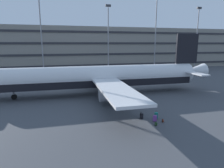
{
  "coord_description": "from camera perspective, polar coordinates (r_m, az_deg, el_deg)",
  "views": [
    {
      "loc": [
        -6.56,
        -34.84,
        9.39
      ],
      "look_at": [
        1.6,
        -4.89,
        3.0
      ],
      "focal_mm": 31.55,
      "sensor_mm": 36.0,
      "label": 1
    }
  ],
  "objects": [
    {
      "name": "light_mast_far_right",
      "position": [
        82.34,
        23.42,
        13.18
      ],
      "size": [
        1.8,
        0.5,
        22.5
      ],
      "color": "gray",
      "rests_on": "ground_plane"
    },
    {
      "name": "ground_plane",
      "position": [
        36.68,
        -4.42,
        -3.24
      ],
      "size": [
        600.0,
        600.0,
        0.0
      ],
      "primitive_type": "plane",
      "color": "#424449"
    },
    {
      "name": "terminal_structure",
      "position": [
        77.72,
        -10.55,
        10.13
      ],
      "size": [
        157.46,
        17.37,
        15.23
      ],
      "color": "gray",
      "rests_on": "ground_plane"
    },
    {
      "name": "light_mast_center_left",
      "position": [
        65.15,
        -19.96,
        15.26
      ],
      "size": [
        1.8,
        0.5,
        25.08
      ],
      "color": "gray",
      "rests_on": "ground_plane"
    },
    {
      "name": "backpack_black",
      "position": [
        23.95,
        12.66,
        -11.21
      ],
      "size": [
        0.42,
        0.41,
        0.48
      ],
      "color": "#264C26",
      "rests_on": "ground_plane"
    },
    {
      "name": "suitcase_upright",
      "position": [
        26.04,
        12.68,
        -8.81
      ],
      "size": [
        0.51,
        0.46,
        1.01
      ],
      "color": "#147266",
      "rests_on": "ground_plane"
    },
    {
      "name": "light_mast_right",
      "position": [
        73.19,
        12.57,
        15.75
      ],
      "size": [
        1.8,
        0.5,
        26.48
      ],
      "color": "gray",
      "rests_on": "ground_plane"
    },
    {
      "name": "suitcase_navy",
      "position": [
        25.62,
        8.57,
        -9.07
      ],
      "size": [
        0.25,
        0.47,
        0.86
      ],
      "color": "black",
      "rests_on": "ground_plane"
    },
    {
      "name": "airliner",
      "position": [
        36.58,
        -3.65,
        1.94
      ],
      "size": [
        44.44,
        35.93,
        11.32
      ],
      "color": "silver",
      "rests_on": "ground_plane"
    },
    {
      "name": "backpack_orange",
      "position": [
        25.02,
        14.54,
        -10.25
      ],
      "size": [
        0.32,
        0.38,
        0.51
      ],
      "color": "#592619",
      "rests_on": "ground_plane"
    },
    {
      "name": "suitcase_red",
      "position": [
        25.06,
        12.32,
        -9.65
      ],
      "size": [
        0.49,
        0.35,
        0.98
      ],
      "color": "#72388C",
      "rests_on": "ground_plane"
    },
    {
      "name": "light_mast_center_right",
      "position": [
        66.91,
        -1.11,
        14.32
      ],
      "size": [
        1.8,
        0.5,
        21.7
      ],
      "color": "gray",
      "rests_on": "ground_plane"
    }
  ]
}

